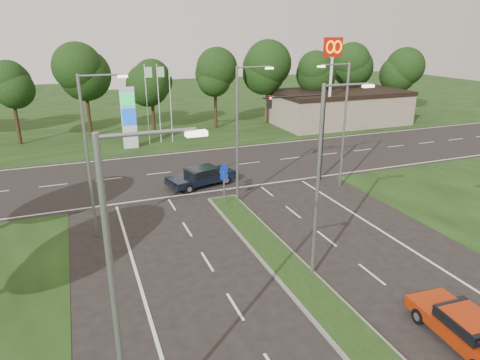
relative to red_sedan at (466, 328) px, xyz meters
name	(u,v)px	position (x,y,z in m)	size (l,w,h in m)	color
verge_far	(138,110)	(-3.68, 55.17, -0.67)	(160.00, 50.00, 0.02)	black
cross_road	(195,169)	(-3.68, 24.17, -0.67)	(160.00, 12.00, 0.02)	black
median_kerb	(319,301)	(-3.68, 4.17, -0.61)	(2.00, 26.00, 0.12)	slate
commercial_building	(338,107)	(18.32, 36.17, 1.33)	(16.00, 9.00, 4.00)	gray
streetlight_median_near	(322,174)	(-2.68, 6.17, 4.41)	(2.53, 0.22, 9.00)	gray
streetlight_median_far	(240,128)	(-2.68, 16.17, 4.41)	(2.53, 0.22, 9.00)	gray
streetlight_left_near	(122,291)	(-11.98, 0.17, 4.41)	(2.53, 0.22, 9.00)	gray
streetlight_left_far	(90,150)	(-11.98, 14.17, 4.41)	(2.53, 0.22, 9.00)	gray
streetlight_right_far	(342,120)	(5.12, 16.17, 4.41)	(2.53, 0.22, 9.00)	gray
traffic_signal	(308,122)	(3.51, 18.17, 3.98)	(5.10, 0.42, 7.00)	black
median_signs	(224,177)	(-3.68, 16.57, 1.04)	(1.16, 1.76, 2.38)	gray
gas_pylon	(131,116)	(-7.47, 33.22, 2.52)	(5.80, 1.26, 8.00)	silver
mcdonalds_sign	(332,61)	(14.32, 32.14, 7.31)	(2.20, 0.47, 10.40)	silver
treeline_far	(155,71)	(-3.58, 40.10, 6.16)	(6.00, 6.00, 9.90)	black
red_sedan	(466,328)	(0.00, 0.00, 0.00)	(2.14, 4.65, 1.25)	#9D2708
navy_sedan	(201,176)	(-4.23, 20.18, 0.07)	(5.37, 3.26, 1.38)	black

